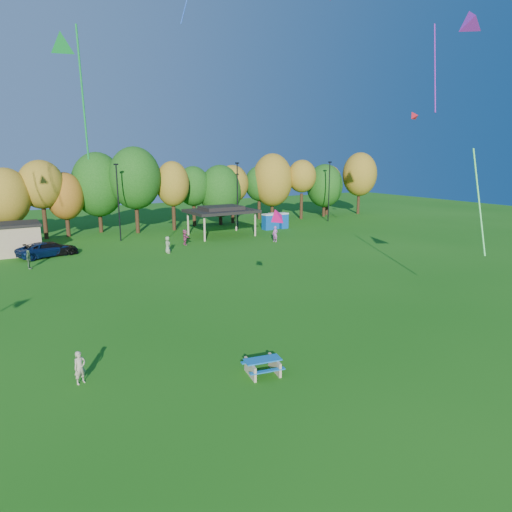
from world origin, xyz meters
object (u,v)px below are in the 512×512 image
picnic_table (263,365)px  car_d (52,249)px  porta_potties (275,221)px  car_c (45,249)px  kite_flyer (80,368)px

picnic_table → car_d: 33.17m
porta_potties → car_c: size_ratio=0.70×
car_d → car_c: bearing=80.9°
kite_flyer → car_d: kite_flyer is taller
porta_potties → picnic_table: (-24.15, -35.63, -0.67)m
kite_flyer → car_d: 29.48m
car_d → porta_potties: bearing=-93.2°
picnic_table → kite_flyer: (-7.50, 3.46, 0.34)m
picnic_table → car_d: size_ratio=0.39×
porta_potties → kite_flyer: size_ratio=2.44×
porta_potties → kite_flyer: porta_potties is taller
picnic_table → car_c: 33.27m
kite_flyer → car_d: (2.68, 29.36, -0.04)m
porta_potties → car_d: (-28.98, -2.82, -0.37)m
picnic_table → car_c: bearing=109.8°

